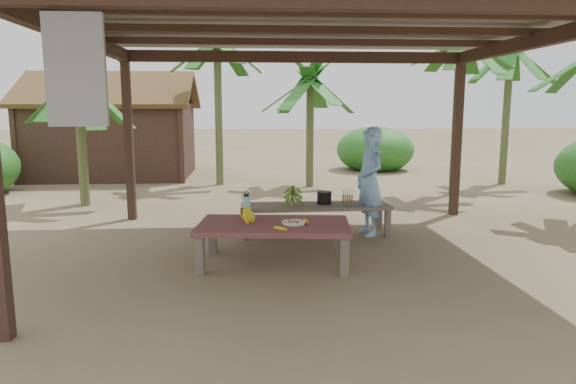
{
  "coord_description": "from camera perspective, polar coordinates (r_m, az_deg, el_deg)",
  "views": [
    {
      "loc": [
        -0.78,
        -6.4,
        1.87
      ],
      "look_at": [
        -0.31,
        0.08,
        0.8
      ],
      "focal_mm": 32.0,
      "sensor_mm": 36.0,
      "label": 1
    }
  ],
  "objects": [
    {
      "name": "banana_plant_nw",
      "position": [
        12.7,
        -7.87,
        15.32
      ],
      "size": [
        1.8,
        1.8,
        3.72
      ],
      "color": "#596638",
      "rests_on": "ground"
    },
    {
      "name": "plate",
      "position": [
        6.11,
        0.62,
        -3.44
      ],
      "size": [
        0.28,
        0.28,
        0.04
      ],
      "color": "white",
      "rests_on": "work_table"
    },
    {
      "name": "banana_plant_far",
      "position": [
        13.74,
        23.44,
        13.28
      ],
      "size": [
        1.8,
        1.8,
        3.49
      ],
      "color": "#596638",
      "rests_on": "ground"
    },
    {
      "name": "banana_plant_w",
      "position": [
        10.51,
        -22.27,
        10.05
      ],
      "size": [
        1.8,
        1.8,
        2.6
      ],
      "color": "#596638",
      "rests_on": "ground"
    },
    {
      "name": "bench",
      "position": [
        7.63,
        3.11,
        -1.82
      ],
      "size": [
        2.21,
        0.66,
        0.45
      ],
      "rotation": [
        0.0,
        0.0,
        0.03
      ],
      "color": "brown",
      "rests_on": "ground"
    },
    {
      "name": "loose_banana_side",
      "position": [
        6.17,
        2.01,
        -3.26
      ],
      "size": [
        0.07,
        0.16,
        0.04
      ],
      "primitive_type": "ellipsoid",
      "rotation": [
        0.0,
        0.0,
        0.16
      ],
      "color": "yellow",
      "rests_on": "work_table"
    },
    {
      "name": "banana_plant_ne",
      "position": [
        11.74,
        18.58,
        14.69
      ],
      "size": [
        1.8,
        1.8,
        3.56
      ],
      "color": "#596638",
      "rests_on": "ground"
    },
    {
      "name": "work_table",
      "position": [
        6.18,
        -1.58,
        -4.07
      ],
      "size": [
        1.9,
        1.19,
        0.5
      ],
      "rotation": [
        0.0,
        0.0,
        -0.11
      ],
      "color": "brown",
      "rests_on": "ground"
    },
    {
      "name": "water_flask",
      "position": [
        6.52,
        -4.63,
        -1.53
      ],
      "size": [
        0.09,
        0.09,
        0.34
      ],
      "color": "#44AED4",
      "rests_on": "work_table"
    },
    {
      "name": "woman",
      "position": [
        7.64,
        9.07,
        1.16
      ],
      "size": [
        0.51,
        0.65,
        1.6
      ],
      "primitive_type": "imported",
      "rotation": [
        0.0,
        0.0,
        -1.34
      ],
      "color": "#76A9DF",
      "rests_on": "ground"
    },
    {
      "name": "ground",
      "position": [
        6.71,
        2.69,
        -6.84
      ],
      "size": [
        80.0,
        80.0,
        0.0
      ],
      "primitive_type": "plane",
      "color": "brown",
      "rests_on": "ground"
    },
    {
      "name": "cooking_pot",
      "position": [
        7.67,
        4.05,
        -0.67
      ],
      "size": [
        0.21,
        0.21,
        0.18
      ],
      "primitive_type": "cylinder",
      "color": "black",
      "rests_on": "bench"
    },
    {
      "name": "hut",
      "position": [
        14.89,
        -18.71,
        5.89
      ],
      "size": [
        4.4,
        3.43,
        2.85
      ],
      "color": "black",
      "rests_on": "ground"
    },
    {
      "name": "loose_banana_front",
      "position": [
        5.8,
        -0.83,
        -4.08
      ],
      "size": [
        0.17,
        0.1,
        0.04
      ],
      "primitive_type": "ellipsoid",
      "rotation": [
        0.0,
        0.0,
        1.2
      ],
      "color": "yellow",
      "rests_on": "work_table"
    },
    {
      "name": "green_banana_stalk",
      "position": [
        7.55,
        0.58,
        -0.36
      ],
      "size": [
        0.26,
        0.26,
        0.29
      ],
      "primitive_type": null,
      "rotation": [
        0.0,
        0.0,
        0.03
      ],
      "color": "#598C2D",
      "rests_on": "bench"
    },
    {
      "name": "ripe_banana_bunch",
      "position": [
        6.27,
        -5.13,
        -2.44
      ],
      "size": [
        0.33,
        0.28,
        0.19
      ],
      "primitive_type": null,
      "rotation": [
        0.0,
        0.0,
        0.07
      ],
      "color": "yellow",
      "rests_on": "work_table"
    },
    {
      "name": "banana_plant_n",
      "position": [
        12.2,
        2.49,
        11.35
      ],
      "size": [
        1.8,
        1.8,
        2.78
      ],
      "color": "#596638",
      "rests_on": "ground"
    },
    {
      "name": "skewer_rack",
      "position": [
        7.63,
        6.64,
        -0.52
      ],
      "size": [
        0.18,
        0.08,
        0.24
      ],
      "primitive_type": null,
      "rotation": [
        0.0,
        0.0,
        0.03
      ],
      "color": "#A57F47",
      "rests_on": "bench"
    },
    {
      "name": "pavilion",
      "position": [
        6.49,
        2.78,
        17.38
      ],
      "size": [
        6.6,
        5.6,
        2.95
      ],
      "color": "black",
      "rests_on": "ground"
    }
  ]
}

